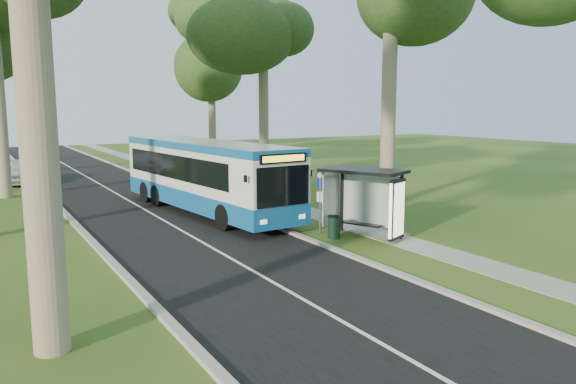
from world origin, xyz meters
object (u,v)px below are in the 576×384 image
at_px(bus_shelter, 373,191).
at_px(car_white, 22,171).
at_px(bus_stop_sign, 320,194).
at_px(bus, 206,176).
at_px(litter_bin, 334,227).

bearing_deg(bus_shelter, car_white, 88.98).
bearing_deg(bus_shelter, bus_stop_sign, 95.63).
relative_size(bus, car_white, 2.69).
xyz_separation_m(bus, car_white, (-6.51, 15.32, -0.92)).
relative_size(bus_stop_sign, car_white, 0.52).
distance_m(bus_stop_sign, car_white, 23.24).
bearing_deg(bus, car_white, 107.32).
xyz_separation_m(bus_shelter, litter_bin, (-1.15, 0.85, -1.40)).
relative_size(litter_bin, car_white, 0.18).
height_order(bus_shelter, litter_bin, bus_shelter).
height_order(bus, bus_shelter, bus).
bearing_deg(litter_bin, bus_stop_sign, 86.36).
relative_size(bus_stop_sign, bus_shelter, 0.72).
xyz_separation_m(bus_stop_sign, litter_bin, (-0.07, -1.05, -1.10)).
bearing_deg(bus_stop_sign, car_white, 91.10).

